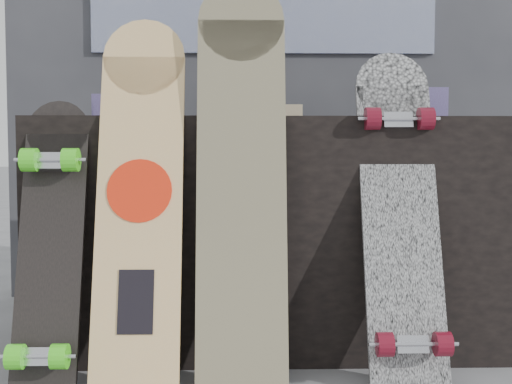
{
  "coord_description": "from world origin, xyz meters",
  "views": [
    {
      "loc": [
        -0.11,
        -1.79,
        0.69
      ],
      "look_at": [
        -0.06,
        0.2,
        0.56
      ],
      "focal_mm": 45.0,
      "sensor_mm": 36.0,
      "label": 1
    }
  ],
  "objects_px": {
    "longboard_cascadia": "(400,206)",
    "longboard_geisha": "(140,186)",
    "skateboard_dark": "(50,239)",
    "longboard_celtic": "(241,163)",
    "vendor_table": "(271,232)"
  },
  "relations": [
    {
      "from": "vendor_table",
      "to": "skateboard_dark",
      "type": "bearing_deg",
      "value": -149.38
    },
    {
      "from": "longboard_geisha",
      "to": "longboard_cascadia",
      "type": "distance_m",
      "value": 0.79
    },
    {
      "from": "longboard_celtic",
      "to": "skateboard_dark",
      "type": "distance_m",
      "value": 0.61
    },
    {
      "from": "longboard_celtic",
      "to": "longboard_geisha",
      "type": "bearing_deg",
      "value": -179.94
    },
    {
      "from": "skateboard_dark",
      "to": "longboard_cascadia",
      "type": "bearing_deg",
      "value": 2.89
    },
    {
      "from": "longboard_celtic",
      "to": "longboard_cascadia",
      "type": "xyz_separation_m",
      "value": [
        0.49,
        0.01,
        -0.13
      ]
    },
    {
      "from": "longboard_cascadia",
      "to": "longboard_celtic",
      "type": "bearing_deg",
      "value": -178.32
    },
    {
      "from": "longboard_cascadia",
      "to": "skateboard_dark",
      "type": "height_order",
      "value": "longboard_cascadia"
    },
    {
      "from": "vendor_table",
      "to": "longboard_cascadia",
      "type": "xyz_separation_m",
      "value": [
        0.38,
        -0.35,
        0.12
      ]
    },
    {
      "from": "longboard_geisha",
      "to": "skateboard_dark",
      "type": "height_order",
      "value": "longboard_geisha"
    },
    {
      "from": "longboard_cascadia",
      "to": "longboard_geisha",
      "type": "bearing_deg",
      "value": -178.94
    },
    {
      "from": "vendor_table",
      "to": "skateboard_dark",
      "type": "distance_m",
      "value": 0.78
    },
    {
      "from": "longboard_cascadia",
      "to": "skateboard_dark",
      "type": "bearing_deg",
      "value": -177.11
    },
    {
      "from": "longboard_geisha",
      "to": "skateboard_dark",
      "type": "relative_size",
      "value": 1.31
    },
    {
      "from": "longboard_geisha",
      "to": "skateboard_dark",
      "type": "bearing_deg",
      "value": -171.61
    }
  ]
}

